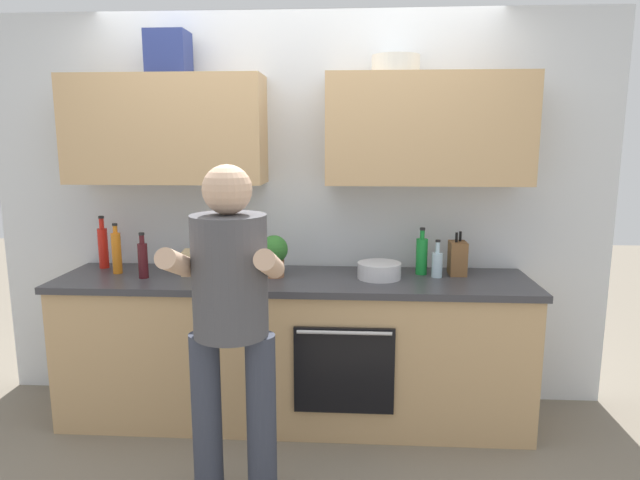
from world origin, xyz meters
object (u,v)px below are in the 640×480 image
(mixing_bowl, at_px, (379,270))
(potted_herb, at_px, (274,254))
(grocery_bag_bread, at_px, (197,262))
(bottle_hotsauce, at_px, (103,246))
(knife_block, at_px, (457,258))
(bottle_soda, at_px, (422,255))
(person_standing, at_px, (231,311))
(cup_stoneware, at_px, (247,264))
(bottle_wine, at_px, (143,259))
(bottle_juice, at_px, (117,252))
(bottle_water, at_px, (437,264))
(bottle_syrup, at_px, (243,263))

(mixing_bowl, bearing_deg, potted_herb, 179.98)
(potted_herb, height_order, grocery_bag_bread, potted_herb)
(bottle_hotsauce, distance_m, knife_block, 2.24)
(bottle_soda, relative_size, knife_block, 1.09)
(bottle_hotsauce, bearing_deg, mixing_bowl, -5.33)
(person_standing, xyz_separation_m, cup_stoneware, (-0.12, 1.01, -0.01))
(bottle_wine, height_order, potted_herb, bottle_wine)
(bottle_juice, distance_m, bottle_wine, 0.23)
(bottle_soda, xyz_separation_m, potted_herb, (-0.89, -0.12, 0.02))
(bottle_juice, relative_size, bottle_wine, 1.13)
(bottle_soda, xyz_separation_m, cup_stoneware, (-1.09, 0.03, -0.08))
(bottle_juice, bearing_deg, bottle_soda, 2.85)
(bottle_wine, relative_size, mixing_bowl, 1.06)
(person_standing, distance_m, bottle_water, 1.39)
(bottle_soda, height_order, bottle_water, bottle_soda)
(bottle_water, xyz_separation_m, mixing_bowl, (-0.35, -0.05, -0.04))
(bottle_syrup, bearing_deg, bottle_hotsauce, 167.60)
(bottle_juice, height_order, bottle_syrup, bottle_juice)
(bottle_hotsauce, distance_m, mixing_bowl, 1.77)
(person_standing, height_order, potted_herb, person_standing)
(bottle_soda, bearing_deg, bottle_water, -39.23)
(bottle_soda, xyz_separation_m, bottle_syrup, (-1.07, -0.16, -0.03))
(bottle_wine, bearing_deg, bottle_water, 4.20)
(bottle_water, distance_m, knife_block, 0.15)
(bottle_juice, distance_m, mixing_bowl, 1.62)
(bottle_syrup, distance_m, bottle_wine, 0.60)
(potted_herb, bearing_deg, bottle_syrup, -165.80)
(bottle_wine, bearing_deg, mixing_bowl, 3.21)
(mixing_bowl, distance_m, knife_block, 0.50)
(person_standing, distance_m, bottle_syrup, 0.82)
(bottle_juice, xyz_separation_m, bottle_water, (1.96, 0.02, -0.05))
(knife_block, bearing_deg, mixing_bowl, -165.76)
(bottle_syrup, distance_m, cup_stoneware, 0.21)
(bottle_water, bearing_deg, cup_stoneware, 174.95)
(bottle_soda, height_order, potted_herb, bottle_soda)
(person_standing, xyz_separation_m, bottle_hotsauce, (-1.05, 1.02, 0.09))
(bottle_hotsauce, relative_size, cup_stoneware, 4.11)
(person_standing, bearing_deg, bottle_juice, 135.74)
(knife_block, height_order, potted_herb, knife_block)
(grocery_bag_bread, bearing_deg, knife_block, 2.74)
(bottle_juice, bearing_deg, knife_block, 2.62)
(bottle_hotsauce, bearing_deg, grocery_bag_bread, -10.48)
(bottle_juice, bearing_deg, person_standing, -44.26)
(bottle_hotsauce, xyz_separation_m, knife_block, (2.24, -0.04, -0.04))
(knife_block, bearing_deg, bottle_hotsauce, 178.92)
(bottle_hotsauce, relative_size, grocery_bag_bread, 2.01)
(potted_herb, bearing_deg, bottle_juice, 178.49)
(knife_block, relative_size, grocery_bag_bread, 1.58)
(bottle_hotsauce, relative_size, bottle_syrup, 1.41)
(person_standing, distance_m, bottle_hotsauce, 1.47)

